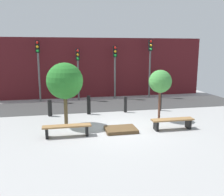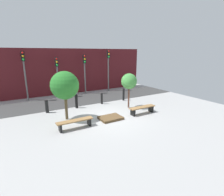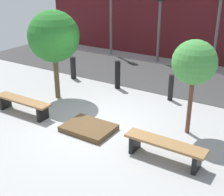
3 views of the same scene
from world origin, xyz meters
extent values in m
plane|color=#9E9E9E|center=(0.00, 0.00, 0.00)|extent=(18.00, 18.00, 0.00)
cube|color=#373737|center=(0.00, 4.80, 0.01)|extent=(18.00, 3.42, 0.01)
cube|color=#511419|center=(0.00, 7.85, 2.13)|extent=(16.20, 0.50, 4.26)
cube|color=black|center=(-3.06, -0.51, 0.20)|extent=(0.10, 0.40, 0.40)
cube|color=black|center=(-1.48, -0.50, 0.20)|extent=(0.10, 0.40, 0.40)
cube|color=olive|center=(-2.27, -0.51, 0.43)|extent=(1.94, 0.40, 0.06)
cube|color=black|center=(1.52, -0.50, 0.21)|extent=(0.10, 0.42, 0.41)
cube|color=black|center=(3.03, -0.51, 0.21)|extent=(0.10, 0.42, 0.41)
cube|color=olive|center=(2.27, -0.51, 0.44)|extent=(1.87, 0.43, 0.06)
cube|color=brown|center=(0.00, -0.31, 0.07)|extent=(1.32, 1.00, 0.14)
cylinder|color=brown|center=(-2.27, 1.02, 0.81)|extent=(0.17, 0.17, 1.62)
sphere|color=#287429|center=(-2.27, 1.02, 2.07)|extent=(1.63, 1.63, 1.63)
cylinder|color=brown|center=(2.27, 1.02, 0.81)|extent=(0.12, 0.12, 1.62)
sphere|color=#449142|center=(2.27, 1.02, 1.93)|extent=(1.11, 1.11, 1.11)
cylinder|color=black|center=(-3.06, 2.84, 0.43)|extent=(0.22, 0.22, 0.86)
cylinder|color=black|center=(-1.02, 2.84, 0.50)|extent=(0.20, 0.20, 1.01)
cylinder|color=black|center=(1.02, 2.84, 0.43)|extent=(0.17, 0.17, 0.86)
cylinder|color=black|center=(3.06, 2.84, 0.50)|extent=(0.17, 0.17, 1.01)
cylinder|color=#5C5C5C|center=(-3.84, 6.80, 2.00)|extent=(0.12, 0.12, 4.00)
cube|color=black|center=(-3.84, 6.80, 3.61)|extent=(0.28, 0.16, 0.78)
sphere|color=red|center=(-3.84, 6.70, 3.87)|extent=(0.17, 0.17, 0.17)
sphere|color=orange|center=(-3.84, 6.70, 3.61)|extent=(0.17, 0.17, 0.17)
sphere|color=green|center=(-3.84, 6.70, 3.35)|extent=(0.17, 0.17, 0.17)
cylinder|color=#595959|center=(-1.28, 6.80, 1.74)|extent=(0.12, 0.12, 3.49)
cube|color=black|center=(-1.28, 6.80, 3.10)|extent=(0.28, 0.16, 0.78)
sphere|color=red|center=(-1.28, 6.70, 3.36)|extent=(0.17, 0.17, 0.17)
sphere|color=orange|center=(-1.28, 6.70, 3.10)|extent=(0.17, 0.17, 0.17)
sphere|color=green|center=(-1.28, 6.70, 2.84)|extent=(0.17, 0.17, 0.17)
cylinder|color=#5A5A5A|center=(1.28, 6.80, 1.85)|extent=(0.12, 0.12, 3.69)
cube|color=black|center=(1.28, 6.80, 3.30)|extent=(0.28, 0.16, 0.78)
sphere|color=red|center=(1.28, 6.70, 3.56)|extent=(0.17, 0.17, 0.17)
sphere|color=orange|center=(1.28, 6.70, 3.30)|extent=(0.17, 0.17, 0.17)
sphere|color=green|center=(1.28, 6.70, 3.04)|extent=(0.17, 0.17, 0.17)
cylinder|color=#595959|center=(3.84, 6.80, 2.06)|extent=(0.12, 0.12, 4.12)
cube|color=black|center=(3.84, 6.80, 3.73)|extent=(0.28, 0.16, 0.78)
sphere|color=red|center=(3.84, 6.70, 3.99)|extent=(0.17, 0.17, 0.17)
sphere|color=orange|center=(3.84, 6.70, 3.73)|extent=(0.17, 0.17, 0.17)
sphere|color=green|center=(3.84, 6.70, 3.47)|extent=(0.17, 0.17, 0.17)
camera|label=1|loc=(-2.42, -10.25, 3.45)|focal=40.00mm
camera|label=2|loc=(-4.93, -8.85, 3.90)|focal=28.00mm
camera|label=3|loc=(4.51, -6.22, 4.05)|focal=50.00mm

